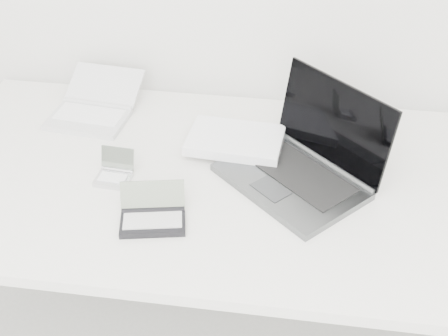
# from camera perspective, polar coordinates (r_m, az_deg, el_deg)

# --- Properties ---
(desk) EXTENTS (1.60, 0.80, 0.73)m
(desk) POSITION_cam_1_polar(r_m,az_deg,el_deg) (1.59, 1.28, -2.31)
(desk) COLOR white
(desk) RESTS_ON ground
(laptop_large) EXTENTS (0.52, 0.44, 0.23)m
(laptop_large) POSITION_cam_1_polar(r_m,az_deg,el_deg) (1.58, 5.21, 1.07)
(laptop_large) COLOR #55585A
(laptop_large) RESTS_ON desk
(netbook_open_white) EXTENTS (0.24, 0.29, 0.08)m
(netbook_open_white) POSITION_cam_1_polar(r_m,az_deg,el_deg) (1.84, -11.88, 5.28)
(netbook_open_white) COLOR silver
(netbook_open_white) RESTS_ON desk
(pda_silver) EXTENTS (0.09, 0.09, 0.07)m
(pda_silver) POSITION_cam_1_polar(r_m,az_deg,el_deg) (1.58, -9.97, -0.50)
(pda_silver) COLOR silver
(pda_silver) RESTS_ON desk
(palmtop_charcoal) EXTENTS (0.17, 0.14, 0.08)m
(palmtop_charcoal) POSITION_cam_1_polar(r_m,az_deg,el_deg) (1.44, -6.53, -4.42)
(palmtop_charcoal) COLOR black
(palmtop_charcoal) RESTS_ON desk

